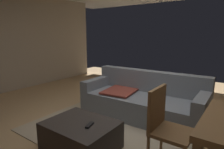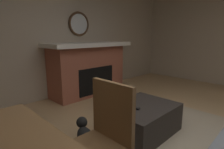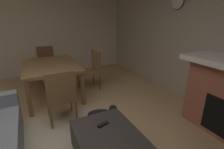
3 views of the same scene
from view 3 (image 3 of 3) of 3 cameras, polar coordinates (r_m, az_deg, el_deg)
wall_back_fireplace_side at (r=3.38m, az=34.04°, el=9.93°), size 7.98×0.12×2.66m
wall_right_window_side at (r=5.49m, az=-27.63°, el=13.39°), size 0.12×6.35×2.66m
ottoman_coffee_table at (r=2.20m, az=-1.36°, el=-23.54°), size 0.91×0.72×0.39m
tv_remote at (r=2.19m, az=-3.16°, el=-16.89°), size 0.09×0.17×0.02m
dining_table at (r=3.80m, az=-20.46°, el=2.35°), size 1.53×1.09×0.74m
dining_chair_west at (r=2.76m, az=-17.30°, el=-6.67°), size 0.44×0.44×0.93m
dining_chair_south at (r=4.03m, az=-6.95°, el=2.26°), size 0.46×0.46×0.93m
dining_chair_east at (r=4.95m, az=-21.79°, el=4.21°), size 0.46×0.46×0.93m
small_dog at (r=2.85m, az=-3.28°, el=-13.42°), size 0.35×0.49×0.26m
wall_clock at (r=3.91m, az=21.88°, el=22.53°), size 0.33×0.03×0.33m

